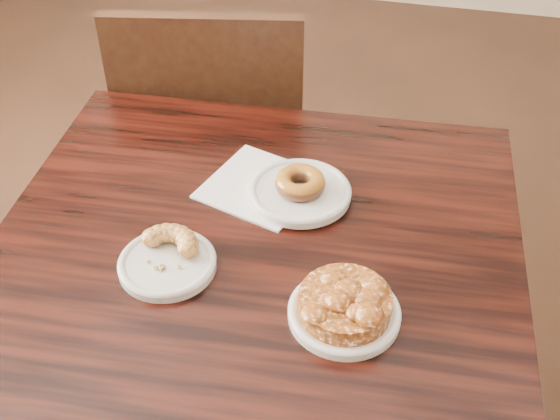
% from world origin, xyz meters
% --- Properties ---
extents(cafe_table, '(0.84, 0.84, 0.75)m').
position_xyz_m(cafe_table, '(-0.28, -0.11, 0.38)').
color(cafe_table, black).
rests_on(cafe_table, floor).
extents(chair_far, '(0.50, 0.50, 0.90)m').
position_xyz_m(chair_far, '(-0.52, 0.51, 0.45)').
color(chair_far, black).
rests_on(chair_far, floor).
extents(napkin, '(0.21, 0.21, 0.00)m').
position_xyz_m(napkin, '(-0.30, 0.05, 0.75)').
color(napkin, white).
rests_on(napkin, cafe_table).
extents(plate_donut, '(0.16, 0.16, 0.01)m').
position_xyz_m(plate_donut, '(-0.23, 0.03, 0.76)').
color(plate_donut, silver).
rests_on(plate_donut, napkin).
extents(plate_cruller, '(0.14, 0.14, 0.01)m').
position_xyz_m(plate_cruller, '(-0.39, -0.16, 0.76)').
color(plate_cruller, silver).
rests_on(plate_cruller, cafe_table).
extents(plate_fritter, '(0.15, 0.15, 0.01)m').
position_xyz_m(plate_fritter, '(-0.13, -0.20, 0.76)').
color(plate_fritter, white).
rests_on(plate_fritter, cafe_table).
extents(glazed_donut, '(0.08, 0.08, 0.03)m').
position_xyz_m(glazed_donut, '(-0.23, 0.03, 0.78)').
color(glazed_donut, '#8E5014').
rests_on(glazed_donut, plate_donut).
extents(apple_fritter, '(0.17, 0.17, 0.04)m').
position_xyz_m(apple_fritter, '(-0.13, -0.20, 0.78)').
color(apple_fritter, '#4F2708').
rests_on(apple_fritter, plate_fritter).
extents(cruller_fragment, '(0.11, 0.11, 0.03)m').
position_xyz_m(cruller_fragment, '(-0.39, -0.16, 0.78)').
color(cruller_fragment, brown).
rests_on(cruller_fragment, plate_cruller).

